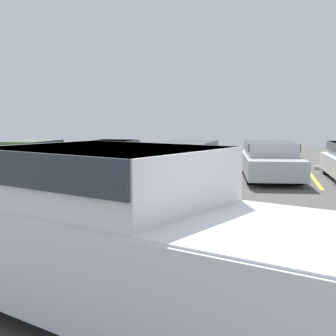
# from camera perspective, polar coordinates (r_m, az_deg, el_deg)

# --- Properties ---
(ground_plane) EXTENTS (60.00, 60.00, 0.00)m
(ground_plane) POSITION_cam_1_polar(r_m,az_deg,el_deg) (5.74, -5.75, -15.33)
(ground_plane) COLOR #4C4947
(stall_stripe_b) EXTENTS (0.12, 4.80, 0.01)m
(stall_stripe_b) POSITION_cam_1_polar(r_m,az_deg,el_deg) (18.04, -11.97, -0.55)
(stall_stripe_b) COLOR yellow
(stall_stripe_b) RESTS_ON ground_plane
(stall_stripe_c) EXTENTS (0.12, 4.80, 0.01)m
(stall_stripe_c) POSITION_cam_1_polar(r_m,az_deg,el_deg) (17.06, -2.83, -0.81)
(stall_stripe_c) COLOR yellow
(stall_stripe_c) RESTS_ON ground_plane
(stall_stripe_d) EXTENTS (0.12, 4.80, 0.01)m
(stall_stripe_d) POSITION_cam_1_polar(r_m,az_deg,el_deg) (16.55, 7.14, -1.07)
(stall_stripe_d) COLOR yellow
(stall_stripe_d) RESTS_ON ground_plane
(stall_stripe_e) EXTENTS (0.12, 4.80, 0.01)m
(stall_stripe_e) POSITION_cam_1_polar(r_m,az_deg,el_deg) (16.57, 17.40, -1.30)
(stall_stripe_e) COLOR yellow
(stall_stripe_e) RESTS_ON ground_plane
(pickup_truck) EXTENTS (6.39, 4.25, 1.80)m
(pickup_truck) POSITION_cam_1_polar(r_m,az_deg,el_deg) (4.76, -4.52, -8.50)
(pickup_truck) COLOR silver
(pickup_truck) RESTS_ON ground_plane
(parked_sedan_a) EXTENTS (2.11, 4.55, 1.19)m
(parked_sedan_a) POSITION_cam_1_polar(r_m,az_deg,el_deg) (18.76, -16.45, 1.54)
(parked_sedan_a) COLOR #4C6B47
(parked_sedan_a) RESTS_ON ground_plane
(parked_sedan_b) EXTENTS (1.98, 4.52, 1.22)m
(parked_sedan_b) POSITION_cam_1_polar(r_m,az_deg,el_deg) (17.45, -7.19, 1.45)
(parked_sedan_b) COLOR #232326
(parked_sedan_b) RESTS_ON ground_plane
(parked_sedan_c) EXTENTS (2.13, 4.74, 1.23)m
(parked_sedan_c) POSITION_cam_1_polar(r_m,az_deg,el_deg) (16.79, 2.61, 1.32)
(parked_sedan_c) COLOR silver
(parked_sedan_c) RESTS_ON ground_plane
(parked_sedan_d) EXTENTS (2.25, 4.91, 1.25)m
(parked_sedan_d) POSITION_cam_1_polar(r_m,az_deg,el_deg) (16.25, 12.35, 1.05)
(parked_sedan_d) COLOR #B7BABF
(parked_sedan_d) RESTS_ON ground_plane
(wheel_stop_curb) EXTENTS (1.66, 0.20, 0.14)m
(wheel_stop_curb) POSITION_cam_1_polar(r_m,az_deg,el_deg) (19.70, 19.78, -0.02)
(wheel_stop_curb) COLOR #B7B2A8
(wheel_stop_curb) RESTS_ON ground_plane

